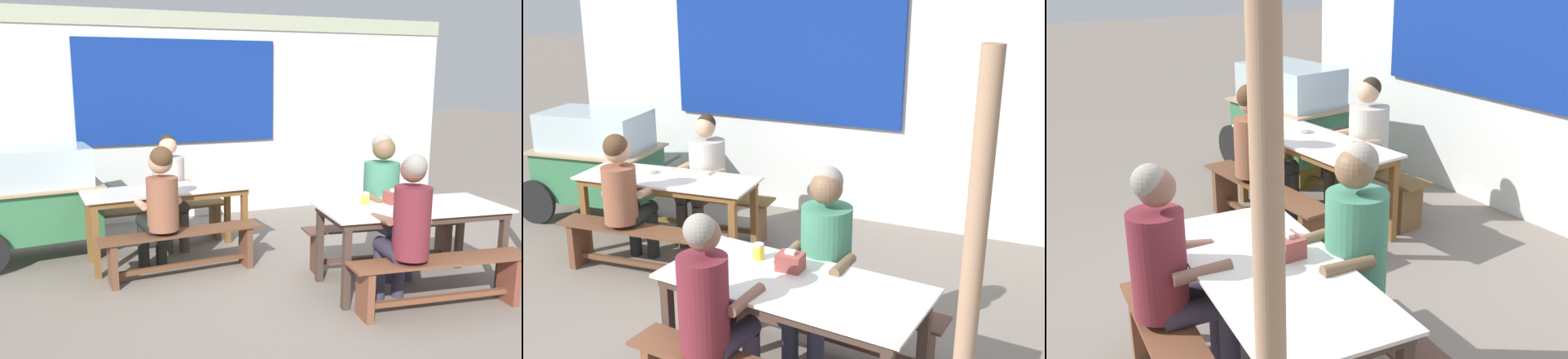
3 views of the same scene
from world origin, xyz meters
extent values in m
plane|color=gray|center=(0.00, 0.00, 0.00)|extent=(40.00, 40.00, 0.00)
cube|color=silver|center=(0.00, 2.74, 1.23)|extent=(6.64, 0.12, 2.46)
cube|color=navy|center=(-0.66, 2.65, 1.67)|extent=(2.56, 0.03, 1.31)
cube|color=#ACB396|center=(0.00, 2.76, 2.56)|extent=(6.64, 0.20, 0.20)
cube|color=silver|center=(-1.13, 1.11, 0.73)|extent=(1.70, 0.74, 0.02)
cube|color=brown|center=(-1.13, 1.11, 0.69)|extent=(1.61, 0.67, 0.06)
cube|color=brown|center=(-0.41, 1.41, 0.33)|extent=(0.06, 0.06, 0.66)
cube|color=brown|center=(-0.37, 0.93, 0.33)|extent=(0.06, 0.06, 0.66)
cube|color=brown|center=(-1.90, 1.29, 0.33)|extent=(0.06, 0.06, 0.66)
cube|color=brown|center=(-1.86, 0.81, 0.33)|extent=(0.06, 0.06, 0.66)
cube|color=silver|center=(0.74, -0.36, 0.74)|extent=(1.68, 0.91, 0.02)
cube|color=#44332A|center=(0.74, -0.36, 0.70)|extent=(1.60, 0.84, 0.06)
cube|color=#44332A|center=(1.50, -0.14, 0.33)|extent=(0.07, 0.07, 0.67)
cube|color=#44332A|center=(1.43, -0.74, 0.33)|extent=(0.07, 0.07, 0.67)
cube|color=#44332A|center=(0.06, 0.03, 0.33)|extent=(0.07, 0.07, 0.67)
cube|color=#44332A|center=(-0.01, -0.58, 0.33)|extent=(0.07, 0.07, 0.67)
cube|color=brown|center=(-1.17, 1.61, 0.42)|extent=(1.64, 0.43, 0.02)
cube|color=brown|center=(-0.48, 1.67, 0.20)|extent=(0.08, 0.26, 0.41)
cube|color=brown|center=(-1.86, 1.56, 0.20)|extent=(0.08, 0.26, 0.41)
cube|color=brown|center=(-1.17, 1.61, 0.10)|extent=(1.34, 0.15, 0.04)
cube|color=brown|center=(-1.09, 0.61, 0.42)|extent=(1.55, 0.39, 0.02)
cube|color=brown|center=(-0.44, 0.66, 0.21)|extent=(0.08, 0.23, 0.41)
cube|color=brown|center=(-1.74, 0.55, 0.21)|extent=(0.08, 0.23, 0.41)
cube|color=brown|center=(-1.09, 0.61, 0.10)|extent=(1.26, 0.14, 0.04)
cube|color=brown|center=(0.80, 0.14, 0.42)|extent=(1.62, 0.42, 0.02)
cube|color=brown|center=(1.48, 0.07, 0.21)|extent=(0.08, 0.21, 0.41)
cube|color=brown|center=(0.12, 0.22, 0.21)|extent=(0.08, 0.21, 0.41)
cube|color=brown|center=(0.80, 0.14, 0.10)|extent=(1.32, 0.19, 0.04)
cube|color=brown|center=(0.69, -0.86, 0.42)|extent=(1.56, 0.44, 0.02)
cube|color=brown|center=(1.33, -0.93, 0.21)|extent=(0.08, 0.23, 0.41)
cube|color=brown|center=(0.04, -0.79, 0.21)|extent=(0.08, 0.23, 0.41)
cube|color=brown|center=(0.69, -0.86, 0.10)|extent=(1.26, 0.18, 0.04)
cube|color=#387B4C|center=(-2.37, 1.64, 0.49)|extent=(1.26, 0.88, 0.51)
cube|color=silver|center=(-2.37, 1.64, 0.94)|extent=(1.13, 0.79, 0.41)
cube|color=tan|center=(-2.37, 1.64, 0.75)|extent=(1.35, 0.97, 0.02)
cylinder|color=#333333|center=(-1.85, 1.71, 0.12)|extent=(0.05, 0.05, 0.23)
cylinder|color=#3F3F3F|center=(-1.61, 1.74, 0.64)|extent=(0.12, 0.74, 0.04)
cylinder|color=black|center=(-1.23, 0.97, 0.22)|extent=(0.11, 0.11, 0.43)
cylinder|color=black|center=(-1.41, 0.94, 0.22)|extent=(0.11, 0.11, 0.43)
cylinder|color=black|center=(-1.20, 0.79, 0.48)|extent=(0.19, 0.42, 0.13)
cylinder|color=black|center=(-1.38, 0.76, 0.48)|extent=(0.19, 0.42, 0.13)
cylinder|color=brown|center=(-1.27, 0.59, 0.72)|extent=(0.29, 0.29, 0.49)
sphere|color=tan|center=(-1.27, 0.61, 1.11)|extent=(0.22, 0.22, 0.22)
sphere|color=#4C331E|center=(-1.26, 0.58, 1.14)|extent=(0.21, 0.21, 0.21)
cylinder|color=tan|center=(-1.13, 0.80, 0.70)|extent=(0.12, 0.31, 0.10)
cylinder|color=tan|center=(-1.46, 0.75, 0.70)|extent=(0.11, 0.31, 0.07)
cylinder|color=#353145|center=(0.54, -0.51, 0.22)|extent=(0.11, 0.11, 0.43)
cylinder|color=#353145|center=(0.36, -0.49, 0.22)|extent=(0.11, 0.11, 0.43)
cylinder|color=#353145|center=(0.52, -0.68, 0.48)|extent=(0.17, 0.38, 0.13)
cylinder|color=#353145|center=(0.34, -0.66, 0.48)|extent=(0.17, 0.38, 0.13)
cylinder|color=maroon|center=(0.41, -0.83, 0.76)|extent=(0.29, 0.29, 0.56)
sphere|color=brown|center=(0.41, -0.81, 1.16)|extent=(0.19, 0.19, 0.19)
sphere|color=gray|center=(0.41, -0.84, 1.20)|extent=(0.18, 0.18, 0.18)
cylinder|color=brown|center=(0.59, -0.67, 0.74)|extent=(0.11, 0.31, 0.09)
cylinder|color=brown|center=(0.27, -0.63, 0.74)|extent=(0.11, 0.31, 0.11)
cylinder|color=#413B31|center=(-1.11, 1.28, 0.22)|extent=(0.11, 0.11, 0.43)
cylinder|color=#413B31|center=(-0.93, 1.28, 0.22)|extent=(0.11, 0.11, 0.43)
cylinder|color=#413B31|center=(-1.11, 1.46, 0.48)|extent=(0.14, 0.38, 0.13)
cylinder|color=#413B31|center=(-0.93, 1.45, 0.48)|extent=(0.14, 0.38, 0.13)
cylinder|color=beige|center=(-1.02, 1.63, 0.73)|extent=(0.35, 0.35, 0.51)
sphere|color=tan|center=(-1.02, 1.61, 1.11)|extent=(0.20, 0.20, 0.20)
sphere|color=#2D2319|center=(-1.02, 1.64, 1.15)|extent=(0.18, 0.18, 0.18)
cylinder|color=tan|center=(-1.21, 1.45, 0.72)|extent=(0.07, 0.30, 0.08)
cylinder|color=tan|center=(-0.82, 1.44, 0.72)|extent=(0.07, 0.31, 0.10)
cylinder|color=#32354A|center=(0.66, -0.21, 0.22)|extent=(0.11, 0.11, 0.43)
cylinder|color=#32354A|center=(0.84, -0.22, 0.22)|extent=(0.11, 0.11, 0.43)
cylinder|color=#32354A|center=(0.67, -0.03, 0.48)|extent=(0.15, 0.41, 0.13)
cylinder|color=#32354A|center=(0.85, -0.04, 0.48)|extent=(0.15, 0.41, 0.13)
cylinder|color=#408264|center=(0.76, 0.15, 0.76)|extent=(0.34, 0.34, 0.58)
sphere|color=brown|center=(0.76, 0.13, 1.19)|extent=(0.21, 0.21, 0.21)
sphere|color=gray|center=(0.77, 0.16, 1.23)|extent=(0.20, 0.20, 0.20)
cylinder|color=brown|center=(0.57, -0.02, 0.75)|extent=(0.08, 0.31, 0.09)
cylinder|color=brown|center=(0.95, -0.04, 0.75)|extent=(0.08, 0.31, 0.09)
cube|color=#94413B|center=(0.66, -0.21, 0.80)|extent=(0.16, 0.13, 0.11)
cube|color=white|center=(0.66, -0.21, 0.86)|extent=(0.06, 0.04, 0.02)
cylinder|color=yellow|center=(0.41, -0.15, 0.79)|extent=(0.08, 0.08, 0.09)
cylinder|color=white|center=(0.41, -0.15, 0.84)|extent=(0.07, 0.07, 0.02)
cylinder|color=silver|center=(-1.35, 1.14, 0.76)|extent=(0.12, 0.12, 0.04)
camera|label=1|loc=(-2.04, -4.08, 1.86)|focal=36.10mm
camera|label=2|loc=(2.11, -3.55, 2.47)|focal=44.30mm
camera|label=3|loc=(3.23, -1.75, 2.23)|focal=43.70mm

